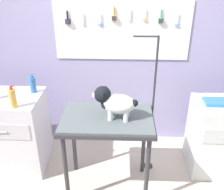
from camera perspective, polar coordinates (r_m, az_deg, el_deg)
name	(u,v)px	position (r m, az deg, el deg)	size (l,w,h in m)	color
rear_wall_panel	(116,58)	(3.24, 0.79, 8.20)	(4.00, 0.11, 2.30)	#948FBA
grooming_table	(107,126)	(2.56, -1.07, -6.79)	(0.91, 0.58, 0.89)	#2D2D33
grooming_arm	(151,114)	(2.86, 8.67, -4.07)	(0.29, 0.11, 1.60)	#2D2D33
dog	(114,102)	(2.40, 0.42, -1.54)	(0.44, 0.24, 0.32)	white
counter_left	(10,132)	(3.26, -21.48, -7.58)	(0.80, 0.58, 0.92)	silver
cabinet_right	(221,137)	(3.26, 22.86, -8.48)	(0.68, 0.54, 0.86)	silver
pump_bottle_white	(33,85)	(2.99, -17.03, 2.19)	(0.07, 0.07, 0.22)	#2E67B2
detangler_spray	(13,98)	(2.73, -20.99, -0.65)	(0.07, 0.07, 0.24)	gold
supply_tray	(216,102)	(2.99, 21.83, -1.43)	(0.24, 0.18, 0.04)	#306DBB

